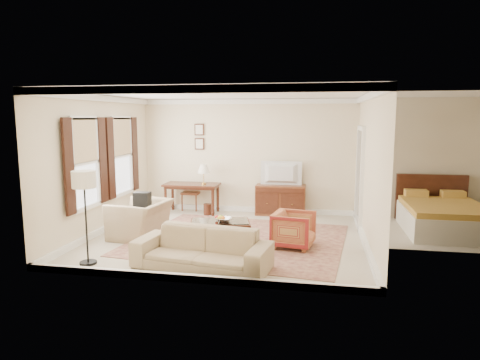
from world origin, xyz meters
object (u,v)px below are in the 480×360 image
(striped_armchair, at_px, (294,228))
(sofa, at_px, (202,242))
(club_armchair, at_px, (140,213))
(tv, at_px, (281,166))
(writing_desk, at_px, (192,188))
(sideboard, at_px, (280,200))
(coffee_table, at_px, (220,226))

(striped_armchair, xyz_separation_m, sofa, (-1.40, -1.41, 0.06))
(club_armchair, bearing_deg, tv, 140.59)
(writing_desk, xyz_separation_m, tv, (2.26, 0.16, 0.60))
(sideboard, distance_m, sofa, 4.18)
(tv, height_order, club_armchair, tv)
(coffee_table, distance_m, club_armchair, 1.76)
(tv, xyz_separation_m, club_armchair, (-2.64, -2.51, -0.74))
(sideboard, bearing_deg, striped_armchair, -79.71)
(sideboard, bearing_deg, sofa, -102.60)
(sideboard, relative_size, club_armchair, 1.07)
(writing_desk, height_order, sofa, sofa)
(writing_desk, height_order, sideboard, writing_desk)
(sideboard, xyz_separation_m, club_armchair, (-2.64, -2.53, 0.12))
(tv, height_order, coffee_table, tv)
(sideboard, distance_m, tv, 0.87)
(sideboard, bearing_deg, writing_desk, -175.42)
(tv, xyz_separation_m, coffee_table, (-0.91, -2.76, -0.88))
(writing_desk, xyz_separation_m, club_armchair, (-0.39, -2.35, -0.15))
(striped_armchair, distance_m, club_armchair, 3.13)
(sideboard, distance_m, coffee_table, 2.93)
(writing_desk, distance_m, club_armchair, 2.39)
(writing_desk, distance_m, coffee_table, 2.94)
(tv, distance_m, coffee_table, 3.04)
(sofa, bearing_deg, sideboard, 85.87)
(tv, bearing_deg, sideboard, -90.00)
(writing_desk, xyz_separation_m, sofa, (1.34, -3.90, -0.22))
(writing_desk, height_order, tv, tv)
(tv, relative_size, sofa, 0.44)
(writing_desk, xyz_separation_m, striped_armchair, (2.74, -2.49, -0.27))
(tv, xyz_separation_m, striped_armchair, (0.48, -2.65, -0.87))
(sideboard, relative_size, striped_armchair, 1.64)
(writing_desk, bearing_deg, tv, 4.07)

